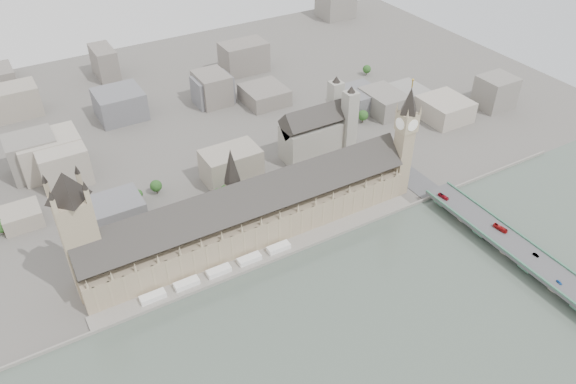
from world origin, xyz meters
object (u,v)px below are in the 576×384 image
palace_of_westminster (250,214)px  westminster_bridge (501,240)px  elizabeth_tower (405,134)px  car_silver (536,255)px  car_approach (399,152)px  westminster_abbey (318,131)px  red_bus_north (443,197)px  car_blue (559,282)px  red_bus_south (500,228)px  victoria_tower (78,229)px

palace_of_westminster → westminster_bridge: palace_of_westminster is taller
elizabeth_tower → westminster_bridge: size_ratio=0.33×
car_silver → car_approach: 160.58m
westminster_bridge → car_silver: bearing=-83.0°
westminster_abbey → red_bus_north: size_ratio=6.93×
palace_of_westminster → elizabeth_tower: 142.94m
red_bus_north → car_approach: (12.92, 73.33, -0.67)m
westminster_bridge → car_approach: car_approach is taller
westminster_abbey → car_silver: size_ratio=14.32×
car_blue → car_silver: 28.34m
westminster_abbey → red_bus_south: size_ratio=5.74×
victoria_tower → car_blue: size_ratio=22.43×
elizabeth_tower → car_silver: 135.40m
westminster_abbey → red_bus_south: bearing=-72.9°
victoria_tower → red_bus_south: 309.80m
red_bus_south → car_approach: red_bus_south is taller
elizabeth_tower → car_approach: bearing=50.1°
car_approach → car_silver: bearing=-81.4°
red_bus_south → car_approach: size_ratio=2.45×
red_bus_north → car_blue: bearing=-95.6°
palace_of_westminster → westminster_abbey: (110.92, 75.30, 2.38)m
palace_of_westminster → westminster_abbey: westminster_abbey is taller
elizabeth_tower → car_approach: size_ratio=22.29×
elizabeth_tower → car_approach: (30.60, 36.61, -47.14)m
victoria_tower → car_approach: 294.54m
westminster_abbey → car_approach: 77.88m
palace_of_westminster → westminster_abbey: size_ratio=3.90×
westminster_bridge → car_silver: (3.50, -28.44, 5.91)m
westminster_bridge → car_approach: bearing=87.1°
red_bus_north → car_blue: red_bus_north is taller
red_bus_north → car_silver: (9.82, -87.22, -0.58)m
westminster_bridge → red_bus_south: bearing=60.8°
elizabeth_tower → victoria_tower: 260.64m
victoria_tower → red_bus_south: size_ratio=8.45×
palace_of_westminster → westminster_bridge: bearing=-33.5°
car_silver → red_bus_south: bearing=86.8°
victoria_tower → westminster_abbey: (232.92, 69.00, -30.12)m
westminster_bridge → car_silver: 29.26m
elizabeth_tower → red_bus_south: 104.58m
elizabeth_tower → car_silver: size_ratio=22.64×
red_bus_north → red_bus_south: 53.92m
elizabeth_tower → car_blue: (19.20, -151.04, -47.08)m
red_bus_north → car_silver: size_ratio=2.07×
car_blue → car_approach: size_ratio=0.92×
car_silver → palace_of_westminster: bearing=136.9°
elizabeth_tower → red_bus_north: size_ratio=10.95×
westminster_abbey → car_blue: size_ratio=15.25×
car_blue → westminster_bridge: bearing=92.9°
westminster_abbey → car_silver: westminster_abbey is taller
palace_of_westminster → westminster_bridge: 195.05m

